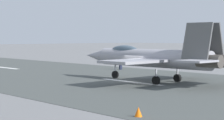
{
  "coord_description": "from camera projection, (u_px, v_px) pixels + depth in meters",
  "views": [
    {
      "loc": [
        -28.91,
        28.04,
        4.3
      ],
      "look_at": [
        -0.41,
        2.43,
        2.2
      ],
      "focal_mm": 67.51,
      "sensor_mm": 36.0,
      "label": 1
    }
  ],
  "objects": [
    {
      "name": "marker_cone_near",
      "position": [
        138.0,
        112.0,
        22.6
      ],
      "size": [
        0.44,
        0.44,
        0.55
      ],
      "primitive_type": "cone",
      "color": "orange",
      "rests_on": "ground"
    },
    {
      "name": "runway_strip",
      "position": [
        128.0,
        82.0,
        40.4
      ],
      "size": [
        240.0,
        26.0,
        0.02
      ],
      "color": "#434745",
      "rests_on": "ground"
    },
    {
      "name": "ground_plane",
      "position": [
        128.0,
        82.0,
        40.42
      ],
      "size": [
        400.0,
        400.0,
        0.0
      ],
      "primitive_type": "plane",
      "color": "slate"
    },
    {
      "name": "crew_person",
      "position": [
        121.0,
        64.0,
        55.15
      ],
      "size": [
        0.67,
        0.4,
        1.63
      ],
      "color": "#1E2338",
      "rests_on": "ground"
    },
    {
      "name": "fighter_jet",
      "position": [
        153.0,
        57.0,
        40.17
      ],
      "size": [
        17.56,
        13.26,
        5.53
      ],
      "color": "#96959E",
      "rests_on": "ground"
    }
  ]
}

